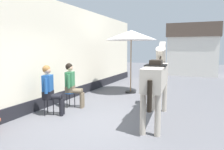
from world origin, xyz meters
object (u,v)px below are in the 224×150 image
at_px(cafe_parasol, 131,36).
at_px(seated_visitor_near, 50,87).
at_px(seated_visitor_far, 72,83).
at_px(saddled_horse_center, 157,75).

bearing_deg(cafe_parasol, seated_visitor_near, -106.04).
xyz_separation_m(seated_visitor_far, cafe_parasol, (0.99, 2.89, 1.59)).
distance_m(seated_visitor_near, seated_visitor_far, 0.93).
height_order(seated_visitor_near, saddled_horse_center, saddled_horse_center).
bearing_deg(cafe_parasol, saddled_horse_center, -61.46).
bearing_deg(seated_visitor_far, seated_visitor_near, -96.81).
xyz_separation_m(seated_visitor_near, saddled_horse_center, (2.78, 0.72, 0.38)).
height_order(saddled_horse_center, cafe_parasol, cafe_parasol).
distance_m(saddled_horse_center, cafe_parasol, 3.72).
distance_m(seated_visitor_far, cafe_parasol, 3.44).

